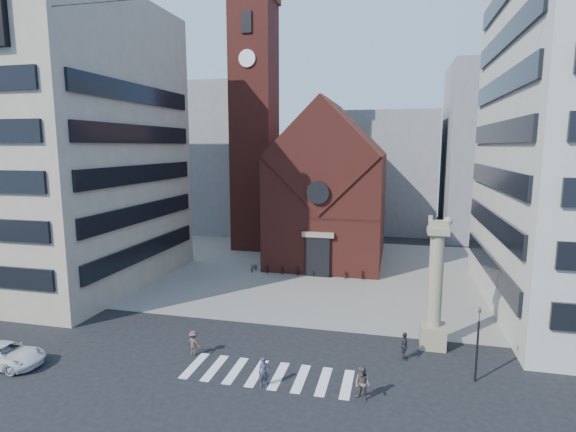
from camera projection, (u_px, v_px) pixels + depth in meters
The scene contains 24 objects.
ground at pixel (272, 351), 28.76m from camera, with size 120.00×120.00×0.00m, color black.
piazza at pixel (321, 271), 47.00m from camera, with size 46.00×30.00×0.05m, color gray.
zebra_crossing at pixel (268, 374), 25.75m from camera, with size 10.20×3.20×0.01m, color white, non-canonical shape.
church at pixel (330, 190), 51.56m from camera, with size 12.00×16.65×18.00m.
campanile at pixel (255, 123), 55.52m from camera, with size 5.50×5.50×31.20m.
building_left at pixel (53, 146), 41.92m from camera, with size 18.00×20.00×26.00m, color tan.
bg_block_left at pixel (217, 159), 70.11m from camera, with size 16.00×14.00×22.00m, color gray.
bg_block_mid at pixel (388, 172), 69.18m from camera, with size 14.00×12.00×18.00m, color gray.
bg_block_right at pixel (506, 153), 62.12m from camera, with size 16.00×14.00×24.00m, color gray.
lion_column at pixel (435, 296), 28.78m from camera, with size 1.63×1.60×8.68m.
traffic_light at pixel (478, 343), 24.66m from camera, with size 0.13×0.16×4.30m.
white_car at pixel (5, 355), 26.74m from camera, with size 2.20×4.77×1.33m, color silver.
pedestrian_0 at pixel (264, 372), 24.36m from camera, with size 0.60×0.39×1.64m, color #323042.
pedestrian_1 at pixel (362, 384), 22.99m from camera, with size 0.88×0.69×1.81m, color #584A46.
pedestrian_2 at pixel (404, 346), 27.44m from camera, with size 1.02×0.42×1.74m, color #28272F.
pedestrian_3 at pixel (194, 343), 28.03m from camera, with size 1.03×0.59×1.59m, color #4A3931.
scooter_0 at pixel (254, 267), 46.75m from camera, with size 0.54×1.56×0.82m, color black.
scooter_1 at pixel (269, 268), 46.37m from camera, with size 0.43×1.51×0.91m, color black.
scooter_2 at pixel (284, 269), 46.00m from camera, with size 0.54×1.56×0.82m, color black.
scooter_3 at pixel (299, 270), 45.62m from camera, with size 0.43×1.51×0.91m, color black.
scooter_4 at pixel (315, 271), 45.26m from camera, with size 0.54×1.56×0.82m, color black.
scooter_5 at pixel (331, 272), 44.88m from camera, with size 0.43×1.51×0.91m, color black.
scooter_6 at pixel (347, 273), 44.51m from camera, with size 0.54×1.56×0.82m, color black.
scooter_7 at pixel (363, 274), 44.13m from camera, with size 0.43×1.51×0.91m, color black.
Camera 1 is at (7.33, -26.08, 12.98)m, focal length 28.00 mm.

